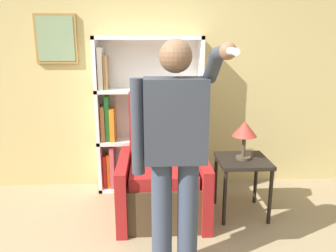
{
  "coord_description": "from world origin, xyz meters",
  "views": [
    {
      "loc": [
        0.07,
        -1.83,
        1.7
      ],
      "look_at": [
        0.21,
        0.75,
        1.05
      ],
      "focal_mm": 35.0,
      "sensor_mm": 36.0,
      "label": 1
    }
  ],
  "objects_px": {
    "person_standing": "(175,148)",
    "bookcase": "(141,118)",
    "side_table": "(242,167)",
    "table_lamp": "(245,131)",
    "armchair": "(163,178)"
  },
  "relations": [
    {
      "from": "bookcase",
      "to": "person_standing",
      "type": "bearing_deg",
      "value": -79.88
    },
    {
      "from": "table_lamp",
      "to": "armchair",
      "type": "bearing_deg",
      "value": 176.48
    },
    {
      "from": "bookcase",
      "to": "armchair",
      "type": "relative_size",
      "value": 1.46
    },
    {
      "from": "armchair",
      "to": "table_lamp",
      "type": "bearing_deg",
      "value": -3.52
    },
    {
      "from": "person_standing",
      "to": "side_table",
      "type": "bearing_deg",
      "value": 49.25
    },
    {
      "from": "bookcase",
      "to": "side_table",
      "type": "relative_size",
      "value": 3.02
    },
    {
      "from": "side_table",
      "to": "table_lamp",
      "type": "relative_size",
      "value": 1.54
    },
    {
      "from": "armchair",
      "to": "person_standing",
      "type": "distance_m",
      "value": 1.11
    },
    {
      "from": "armchair",
      "to": "person_standing",
      "type": "bearing_deg",
      "value": -86.75
    },
    {
      "from": "armchair",
      "to": "table_lamp",
      "type": "relative_size",
      "value": 3.18
    },
    {
      "from": "person_standing",
      "to": "bookcase",
      "type": "bearing_deg",
      "value": 100.12
    },
    {
      "from": "armchair",
      "to": "side_table",
      "type": "height_order",
      "value": "armchair"
    },
    {
      "from": "side_table",
      "to": "table_lamp",
      "type": "height_order",
      "value": "table_lamp"
    },
    {
      "from": "person_standing",
      "to": "table_lamp",
      "type": "xyz_separation_m",
      "value": [
        0.75,
        0.86,
        -0.12
      ]
    },
    {
      "from": "bookcase",
      "to": "table_lamp",
      "type": "bearing_deg",
      "value": -33.81
    }
  ]
}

